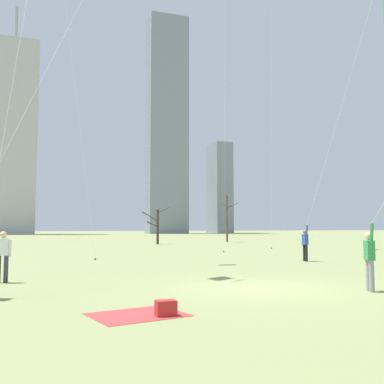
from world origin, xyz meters
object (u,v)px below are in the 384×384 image
Objects in this scene: kite_flyer_foreground_left_green at (314,213)px; kite_flyer_foreground_right_orange at (7,132)px; bare_tree_right_of_center at (157,224)px; bare_tree_left_of_center at (227,216)px; bystander_watching_nearby at (3,254)px; picnic_spot at (154,311)px.

kite_flyer_foreground_left_green is 0.69× the size of kite_flyer_foreground_right_orange.
kite_flyer_foreground_right_orange reaches higher than kite_flyer_foreground_left_green.
kite_flyer_foreground_right_orange is at bearing -111.47° from bare_tree_right_of_center.
kite_flyer_foreground_left_green is 2.19× the size of bare_tree_left_of_center.
bystander_watching_nearby is 0.41× the size of bare_tree_right_of_center.
kite_flyer_foreground_right_orange is 10.84× the size of bystander_watching_nearby.
bare_tree_left_of_center is (22.14, 33.24, 2.13)m from bystander_watching_nearby.
bystander_watching_nearby is (-14.06, -3.66, -1.58)m from kite_flyer_foreground_left_green.
kite_flyer_foreground_left_green is 3.11× the size of bare_tree_right_of_center.
kite_flyer_foreground_right_orange is 7.00m from picnic_spot.
kite_flyer_foreground_right_orange reaches higher than picnic_spot.
kite_flyer_foreground_right_orange is 41.64m from bare_tree_left_of_center.
kite_flyer_foreground_left_green reaches higher than bare_tree_right_of_center.
picnic_spot is 44.21m from bare_tree_left_of_center.
picnic_spot is at bearing -63.69° from bystander_watching_nearby.
picnic_spot is 37.39m from bare_tree_right_of_center.
picnic_spot is at bearing -115.31° from bare_tree_left_of_center.
kite_flyer_foreground_left_green is 5.85× the size of picnic_spot.
bare_tree_left_of_center is at bearing 21.28° from bare_tree_right_of_center.
kite_flyer_foreground_right_orange is at bearing -121.90° from bare_tree_left_of_center.
bare_tree_left_of_center is (8.08, 29.58, 0.55)m from kite_flyer_foreground_left_green.
bare_tree_left_of_center is at bearing 64.69° from picnic_spot.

